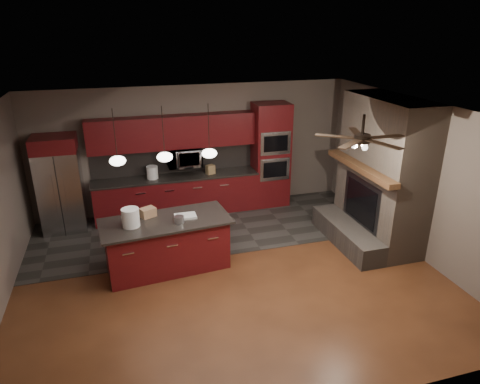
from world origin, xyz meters
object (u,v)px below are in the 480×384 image
object	(u,v)px
white_bucket	(131,218)
microwave	(184,157)
kitchen_island	(167,244)
cardboard_box	(148,212)
oven_tower	(271,155)
refrigerator	(60,184)
paint_tray	(185,216)
paint_can	(179,220)
counter_box	(210,169)
counter_bucket	(152,172)

from	to	relation	value
white_bucket	microwave	bearing A→B (deg)	61.48
kitchen_island	cardboard_box	world-z (taller)	cardboard_box
oven_tower	kitchen_island	xyz separation A→B (m)	(-2.68, -2.21, -0.73)
oven_tower	white_bucket	xyz separation A→B (m)	(-3.24, -2.28, -0.12)
microwave	refrigerator	size ratio (longest dim) A/B	0.37
microwave	paint_tray	size ratio (longest dim) A/B	2.01
paint_can	paint_tray	world-z (taller)	paint_can
white_bucket	paint_tray	xyz separation A→B (m)	(0.91, 0.10, -0.14)
microwave	refrigerator	xyz separation A→B (m)	(-2.55, -0.13, -0.31)
microwave	counter_box	bearing A→B (deg)	-10.27
white_bucket	paint_tray	world-z (taller)	white_bucket
microwave	white_bucket	bearing A→B (deg)	-118.52
counter_bucket	white_bucket	bearing A→B (deg)	-103.82
white_bucket	cardboard_box	distance (m)	0.43
white_bucket	counter_bucket	world-z (taller)	white_bucket
oven_tower	refrigerator	distance (m)	4.53
kitchen_island	paint_tray	size ratio (longest dim) A/B	6.20
counter_box	refrigerator	bearing A→B (deg)	162.06
paint_can	cardboard_box	world-z (taller)	cardboard_box
oven_tower	microwave	distance (m)	1.98
paint_can	cardboard_box	bearing A→B (deg)	140.78
refrigerator	counter_bucket	world-z (taller)	refrigerator
refrigerator	paint_can	distance (m)	3.07
kitchen_island	counter_box	world-z (taller)	counter_box
paint_can	counter_bucket	xyz separation A→B (m)	(-0.21, 2.37, 0.06)
cardboard_box	white_bucket	bearing A→B (deg)	-159.91
microwave	counter_bucket	xyz separation A→B (m)	(-0.71, -0.05, -0.26)
microwave	kitchen_island	bearing A→B (deg)	-107.39
refrigerator	counter_box	world-z (taller)	refrigerator
white_bucket	paint_can	bearing A→B (deg)	-6.51
white_bucket	kitchen_island	bearing A→B (deg)	7.27
cardboard_box	refrigerator	bearing A→B (deg)	104.38
kitchen_island	refrigerator	bearing A→B (deg)	125.31
refrigerator	counter_bucket	size ratio (longest dim) A/B	7.28
paint_can	white_bucket	bearing A→B (deg)	173.49
microwave	cardboard_box	size ratio (longest dim) A/B	2.96
cardboard_box	counter_box	size ratio (longest dim) A/B	1.25
cardboard_box	kitchen_island	bearing A→B (deg)	-66.05
paint_tray	counter_box	distance (m)	2.33
oven_tower	counter_box	size ratio (longest dim) A/B	11.99
kitchen_island	cardboard_box	distance (m)	0.64
microwave	white_bucket	size ratio (longest dim) A/B	2.39
white_bucket	cardboard_box	bearing A→B (deg)	45.29
kitchen_island	counter_box	bearing A→B (deg)	54.31
refrigerator	white_bucket	world-z (taller)	refrigerator
white_bucket	counter_bucket	xyz separation A→B (m)	(0.56, 2.29, -0.04)
refrigerator	white_bucket	distance (m)	2.55
refrigerator	white_bucket	bearing A→B (deg)	-59.90
paint_can	paint_tray	distance (m)	0.23
microwave	counter_bucket	distance (m)	0.76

